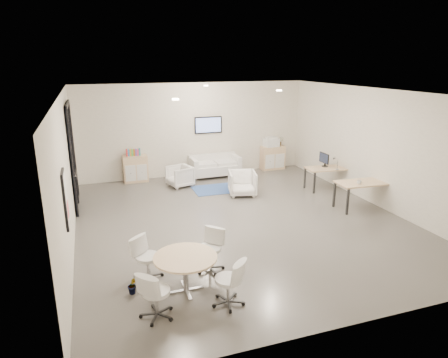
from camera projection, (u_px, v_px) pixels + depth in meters
The scene contains 21 objects.
room_shell at pixel (241, 159), 9.74m from camera, with size 9.60×10.60×4.80m.
glass_door at pixel (72, 153), 10.81m from camera, with size 0.09×1.90×2.85m.
artwork at pixel (66, 200), 7.07m from camera, with size 0.05×0.54×1.04m.
wall_tv at pixel (208, 125), 13.89m from camera, with size 0.98×0.06×0.58m.
ceiling_spots at pixel (223, 91), 9.98m from camera, with size 3.14×4.14×0.03m.
sideboard_left at pixel (135, 169), 13.28m from camera, with size 0.79×0.41×0.89m.
sideboard_right at pixel (273, 158), 14.84m from camera, with size 0.87×0.42×0.87m.
books at pixel (133, 153), 13.11m from camera, with size 0.46×0.14×0.22m.
printer at pixel (271, 142), 14.65m from camera, with size 0.53×0.46×0.35m.
loveseat at pixel (214, 166), 13.97m from camera, with size 1.71×0.87×0.64m.
blue_rug at pixel (219, 189), 12.63m from camera, with size 1.60×1.07×0.01m, color #2D4E8C.
armchair_left at pixel (180, 175), 12.82m from camera, with size 0.71×0.67×0.73m, color silver.
armchair_right at pixel (242, 182), 11.97m from camera, with size 0.79×0.74×0.81m, color silver.
desk_rear at pixel (327, 170), 12.49m from camera, with size 1.38×0.79×0.69m.
desk_front at pixel (363, 185), 10.84m from camera, with size 1.46×0.79×0.74m.
monitor at pixel (324, 159), 12.53m from camera, with size 0.20×0.50×0.44m.
round_table at pixel (185, 261), 6.89m from camera, with size 1.11×1.11×0.68m.
meeting_chairs at pixel (186, 270), 6.94m from camera, with size 2.04×2.04×0.82m.
plant_cabinet at pixel (279, 142), 14.79m from camera, with size 0.29×0.32×0.25m, color #3F7F3F.
plant_floor at pixel (133, 290), 6.96m from camera, with size 0.19×0.34×0.15m, color #3F7F3F.
cup at pixel (359, 182), 10.62m from camera, with size 0.12×0.09×0.12m, color white.
Camera 1 is at (-3.47, -8.82, 3.92)m, focal length 32.00 mm.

